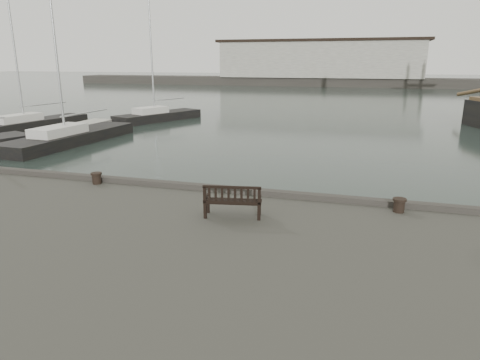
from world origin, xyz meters
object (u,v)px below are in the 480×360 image
object	(u,v)px
bench	(233,207)
bollard_right	(399,205)
yacht_d	(159,118)
bollard_left	(97,178)
yacht_c	(72,140)
yacht_b	(31,127)

from	to	relation	value
bench	bollard_right	distance (m)	4.70
bollard_right	yacht_d	bearing A→B (deg)	128.41
yacht_d	bollard_right	bearing A→B (deg)	-28.39
bench	yacht_d	world-z (taller)	yacht_d
bollard_left	yacht_c	xyz separation A→B (m)	(-11.25, 13.24, -1.51)
bench	bollard_right	xyz separation A→B (m)	(4.39, 1.68, -0.09)
yacht_b	bollard_left	bearing A→B (deg)	-34.73
bollard_left	yacht_c	bearing A→B (deg)	130.35
bollard_left	yacht_c	distance (m)	17.44
yacht_c	yacht_d	size ratio (longest dim) A/B	1.28
yacht_b	yacht_d	xyz separation A→B (m)	(7.97, 8.30, -0.02)
bench	bollard_right	world-z (taller)	bench
bollard_right	yacht_d	world-z (taller)	yacht_d
yacht_c	bollard_right	bearing A→B (deg)	-28.82
bench	yacht_c	distance (m)	22.57
yacht_b	bollard_right	bearing A→B (deg)	-23.29
bollard_left	bollard_right	bearing A→B (deg)	-0.64
bench	yacht_b	distance (m)	31.30
bollard_right	yacht_d	xyz separation A→B (m)	(-20.78, 26.21, -1.53)
bench	bollard_left	world-z (taller)	bench
bollard_right	yacht_b	xyz separation A→B (m)	(-28.75, 17.91, -1.51)
yacht_b	yacht_d	bearing A→B (deg)	54.79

